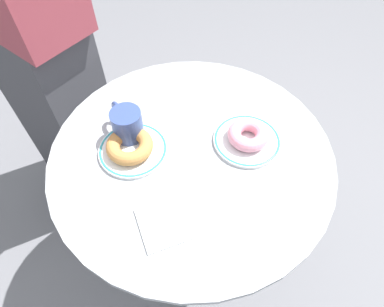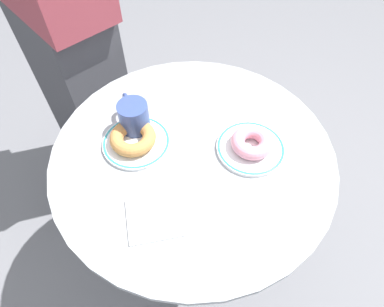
% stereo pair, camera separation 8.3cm
% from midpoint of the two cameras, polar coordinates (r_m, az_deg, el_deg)
% --- Properties ---
extents(ground_plane, '(7.00, 7.00, 0.02)m').
position_cam_midpoint_polar(ground_plane, '(1.54, 1.70, -16.99)').
color(ground_plane, slate).
extents(cafe_table, '(0.75, 0.75, 0.75)m').
position_cam_midpoint_polar(cafe_table, '(1.07, 2.37, -7.67)').
color(cafe_table, '#999EA3').
rests_on(cafe_table, ground).
extents(plate_left, '(0.18, 0.18, 0.01)m').
position_cam_midpoint_polar(plate_left, '(0.88, -6.98, 1.80)').
color(plate_left, white).
rests_on(plate_left, cafe_table).
extents(plate_right, '(0.18, 0.18, 0.01)m').
position_cam_midpoint_polar(plate_right, '(0.88, 12.79, 0.78)').
color(plate_right, white).
rests_on(plate_right, cafe_table).
extents(donut_old_fashioned, '(0.16, 0.16, 0.04)m').
position_cam_midpoint_polar(donut_old_fashioned, '(0.86, -7.52, 2.58)').
color(donut_old_fashioned, '#BC7F42').
rests_on(donut_old_fashioned, plate_left).
extents(donut_pink_frosted, '(0.14, 0.14, 0.04)m').
position_cam_midpoint_polar(donut_pink_frosted, '(0.86, 13.07, 1.72)').
color(donut_pink_frosted, pink).
rests_on(donut_pink_frosted, plate_right).
extents(paper_napkin, '(0.14, 0.14, 0.01)m').
position_cam_midpoint_polar(paper_napkin, '(0.76, -3.44, -11.29)').
color(paper_napkin, white).
rests_on(paper_napkin, cafe_table).
extents(coffee_mug, '(0.08, 0.12, 0.09)m').
position_cam_midpoint_polar(coffee_mug, '(0.88, -7.45, 6.16)').
color(coffee_mug, '#334784').
rests_on(coffee_mug, cafe_table).
extents(person_figure, '(0.47, 0.47, 1.67)m').
position_cam_midpoint_polar(person_figure, '(1.23, -20.12, 20.38)').
color(person_figure, '#3D3D42').
rests_on(person_figure, ground).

